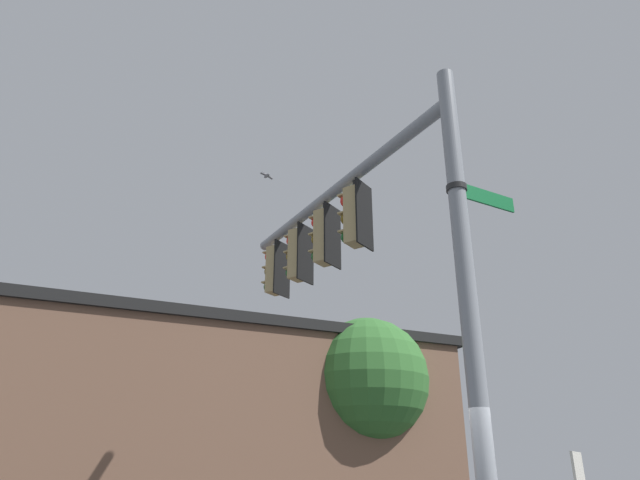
% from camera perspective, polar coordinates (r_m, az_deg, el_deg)
% --- Properties ---
extents(signal_pole, '(0.24, 0.24, 7.30)m').
position_cam_1_polar(signal_pole, '(7.46, 14.51, -6.91)').
color(signal_pole, gray).
rests_on(signal_pole, ground).
extents(mast_arm, '(2.95, 5.82, 0.21)m').
position_cam_1_polar(mast_arm, '(10.96, 1.45, 4.84)').
color(mast_arm, gray).
extents(traffic_light_nearest_pole, '(0.54, 0.49, 1.31)m').
position_cam_1_polar(traffic_light_nearest_pole, '(10.09, 3.45, 2.34)').
color(traffic_light_nearest_pole, black).
extents(traffic_light_mid_inner, '(0.54, 0.49, 1.31)m').
position_cam_1_polar(traffic_light_mid_inner, '(10.91, 0.40, 0.29)').
color(traffic_light_mid_inner, black).
extents(traffic_light_mid_outer, '(0.54, 0.49, 1.31)m').
position_cam_1_polar(traffic_light_mid_outer, '(11.78, -2.20, -1.47)').
color(traffic_light_mid_outer, black).
extents(traffic_light_arm_end, '(0.54, 0.49, 1.31)m').
position_cam_1_polar(traffic_light_arm_end, '(12.67, -4.45, -2.98)').
color(traffic_light_arm_end, black).
extents(street_name_sign, '(1.11, 0.62, 0.22)m').
position_cam_1_polar(street_name_sign, '(8.28, 14.89, 4.44)').
color(street_name_sign, '#147238').
extents(bird_flying, '(0.36, 0.27, 0.12)m').
position_cam_1_polar(bird_flying, '(15.58, -5.28, 6.34)').
color(bird_flying, gray).
extents(storefront_building, '(15.67, 13.14, 5.96)m').
position_cam_1_polar(storefront_building, '(18.54, -10.63, -18.39)').
color(storefront_building, brown).
rests_on(storefront_building, ground).
extents(tree_by_storefront, '(3.67, 3.67, 6.35)m').
position_cam_1_polar(tree_by_storefront, '(17.77, 4.69, -13.63)').
color(tree_by_storefront, '#4C3823').
rests_on(tree_by_storefront, ground).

